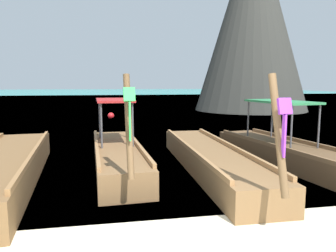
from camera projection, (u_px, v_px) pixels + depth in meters
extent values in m
plane|color=teal|center=(116.00, 95.00, 63.92)|extent=(120.00, 120.00, 0.00)
cube|color=brown|center=(5.00, 169.00, 7.26)|extent=(1.94, 6.43, 0.65)
cube|color=#996C3F|center=(34.00, 152.00, 7.38)|extent=(0.60, 5.81, 0.10)
cube|color=brown|center=(118.00, 157.00, 8.53)|extent=(1.45, 5.33, 0.59)
cube|color=#9F7246|center=(97.00, 146.00, 8.36)|extent=(0.35, 4.85, 0.10)
cube|color=#9F7246|center=(137.00, 144.00, 8.61)|extent=(0.35, 4.85, 0.10)
cylinder|color=brown|center=(129.00, 126.00, 5.72)|extent=(0.16, 0.64, 1.87)
cube|color=green|center=(129.00, 94.00, 5.49)|extent=(0.21, 0.13, 0.25)
cube|color=green|center=(130.00, 121.00, 5.53)|extent=(0.03, 0.08, 0.69)
cylinder|color=#4C4C51|center=(101.00, 126.00, 8.19)|extent=(0.05, 0.05, 1.17)
cylinder|color=#4C4C51|center=(133.00, 125.00, 8.38)|extent=(0.05, 0.05, 1.17)
cylinder|color=#4C4C51|center=(100.00, 119.00, 9.71)|extent=(0.05, 0.05, 1.17)
cylinder|color=#4C4C51|center=(126.00, 119.00, 9.90)|extent=(0.05, 0.05, 1.17)
cube|color=#AD2323|center=(114.00, 100.00, 8.96)|extent=(1.08, 1.84, 0.06)
cube|color=brown|center=(210.00, 160.00, 8.31)|extent=(1.25, 6.46, 0.57)
cube|color=#9F7246|center=(189.00, 148.00, 8.17)|extent=(0.11, 5.93, 0.10)
cube|color=#9F7246|center=(231.00, 146.00, 8.36)|extent=(0.11, 5.93, 0.10)
cylinder|color=brown|center=(279.00, 134.00, 4.87)|extent=(0.12, 0.68, 1.87)
cube|color=purple|center=(285.00, 106.00, 4.68)|extent=(0.20, 0.13, 0.25)
cube|color=purple|center=(284.00, 136.00, 4.72)|extent=(0.03, 0.08, 0.64)
cube|color=brown|center=(299.00, 158.00, 8.56)|extent=(2.23, 6.71, 0.54)
cube|color=brown|center=(281.00, 148.00, 8.33)|extent=(0.98, 6.02, 0.10)
cube|color=brown|center=(317.00, 145.00, 8.71)|extent=(0.98, 6.02, 0.10)
cylinder|color=#4C4C51|center=(291.00, 128.00, 8.15)|extent=(0.06, 0.06, 1.17)
cylinder|color=#4C4C51|center=(319.00, 127.00, 8.44)|extent=(0.06, 0.06, 1.17)
cylinder|color=#4C4C51|center=(248.00, 120.00, 10.01)|extent=(0.06, 0.06, 1.17)
cylinder|color=#4C4C51|center=(272.00, 119.00, 10.29)|extent=(0.06, 0.06, 1.17)
cube|color=#2D844C|center=(282.00, 102.00, 9.14)|extent=(1.39, 2.32, 0.06)
cone|color=#383833|center=(253.00, 15.00, 26.22)|extent=(9.25, 9.25, 15.64)
cone|color=#3D3D38|center=(282.00, 75.00, 28.36)|extent=(4.18, 4.18, 5.95)
sphere|color=red|center=(111.00, 116.00, 20.34)|extent=(0.41, 0.41, 0.41)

